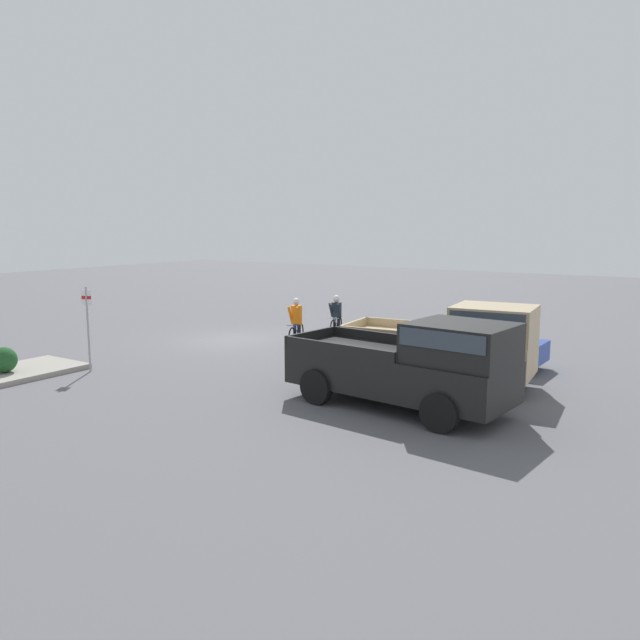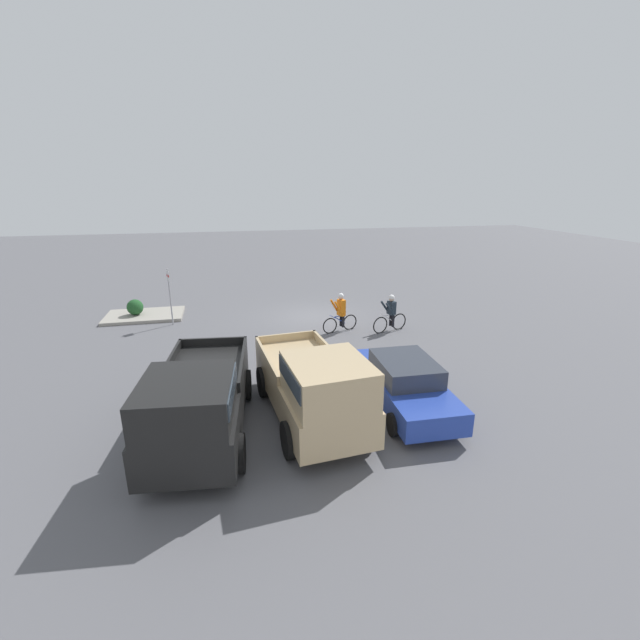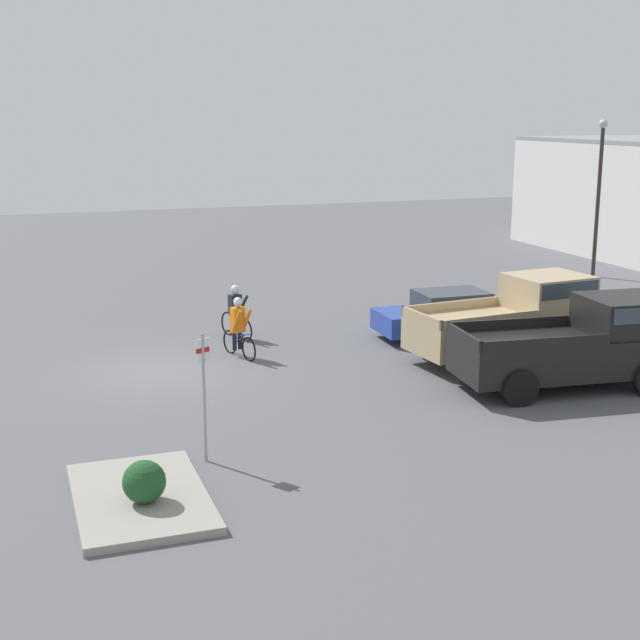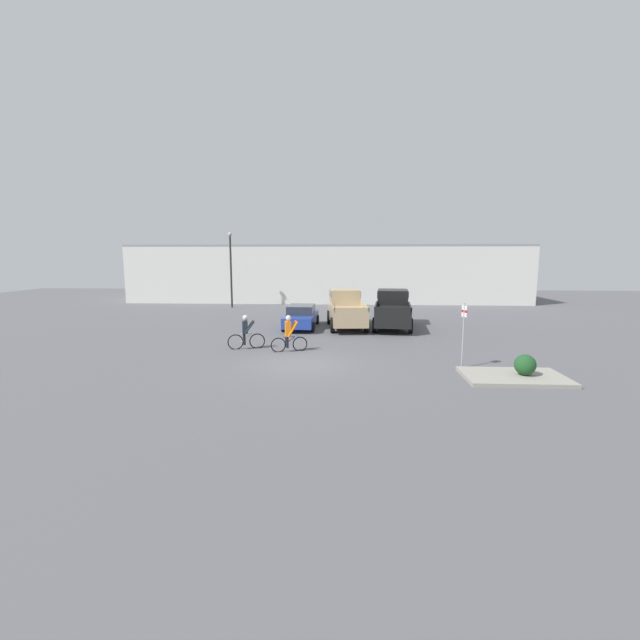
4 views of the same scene
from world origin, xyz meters
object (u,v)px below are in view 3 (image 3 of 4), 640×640
at_px(pickup_truck_1, 585,341).
at_px(cyclist_0, 238,327).
at_px(cyclist_1, 236,311).
at_px(shrub, 144,482).
at_px(pickup_truck_0, 516,317).
at_px(fire_lane_sign, 204,386).
at_px(sedan_0, 451,314).
at_px(lamppost, 599,185).

distance_m(pickup_truck_1, cyclist_0, 9.24).
bearing_deg(pickup_truck_1, cyclist_0, -126.88).
xyz_separation_m(cyclist_1, shrub, (11.15, -4.43, -0.30)).
bearing_deg(pickup_truck_0, cyclist_0, -110.08).
bearing_deg(pickup_truck_1, fire_lane_sign, -80.42).
xyz_separation_m(sedan_0, cyclist_1, (-2.00, -6.21, 0.12)).
height_order(cyclist_1, shrub, cyclist_1).
xyz_separation_m(pickup_truck_1, cyclist_0, (-5.54, -7.39, -0.31)).
bearing_deg(lamppost, sedan_0, -55.53).
xyz_separation_m(fire_lane_sign, shrub, (1.83, -1.46, -1.03)).
relative_size(cyclist_0, lamppost, 0.27).
height_order(pickup_truck_0, lamppost, lamppost).
bearing_deg(cyclist_0, pickup_truck_1, 53.12).
bearing_deg(fire_lane_sign, lamppost, 126.46).
bearing_deg(shrub, pickup_truck_1, 107.11).
height_order(cyclist_0, lamppost, lamppost).
bearing_deg(cyclist_0, cyclist_1, 167.87).
height_order(pickup_truck_0, cyclist_1, pickup_truck_0).
bearing_deg(shrub, sedan_0, 130.70).
bearing_deg(sedan_0, shrub, -49.30).
bearing_deg(cyclist_1, sedan_0, 72.12).
distance_m(pickup_truck_1, fire_lane_sign, 10.05).
bearing_deg(shrub, lamppost, 127.76).
height_order(fire_lane_sign, lamppost, lamppost).
bearing_deg(fire_lane_sign, cyclist_0, 160.78).
relative_size(pickup_truck_1, fire_lane_sign, 2.20).
xyz_separation_m(cyclist_1, fire_lane_sign, (9.32, -2.97, 0.73)).
bearing_deg(fire_lane_sign, shrub, -38.66).
bearing_deg(fire_lane_sign, sedan_0, 128.59).
relative_size(cyclist_1, shrub, 2.28).
xyz_separation_m(pickup_truck_0, cyclist_1, (-4.75, -6.77, -0.36)).
distance_m(cyclist_0, lamppost, 18.67).
xyz_separation_m(pickup_truck_1, cyclist_1, (-7.65, -6.93, -0.35)).
bearing_deg(sedan_0, lamppost, 124.47).
bearing_deg(lamppost, shrub, -52.24).
height_order(cyclist_1, lamppost, lamppost).
height_order(sedan_0, pickup_truck_0, pickup_truck_0).
distance_m(sedan_0, cyclist_0, 6.66).
distance_m(pickup_truck_1, lamppost, 16.16).
distance_m(cyclist_0, fire_lane_sign, 7.67).
distance_m(lamppost, shrub, 26.71).
relative_size(sedan_0, pickup_truck_1, 0.82).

